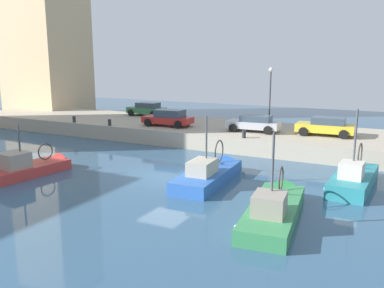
{
  "coord_description": "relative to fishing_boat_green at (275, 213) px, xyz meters",
  "views": [
    {
      "loc": [
        -18.69,
        -11.7,
        6.34
      ],
      "look_at": [
        3.72,
        0.21,
        1.2
      ],
      "focal_mm": 37.25,
      "sensor_mm": 36.0,
      "label": 1
    }
  ],
  "objects": [
    {
      "name": "water_surface",
      "position": [
        2.97,
        7.33,
        -0.11
      ],
      "size": [
        80.0,
        80.0,
        0.0
      ],
      "primitive_type": "plane",
      "color": "#335675",
      "rests_on": "ground"
    },
    {
      "name": "quay_wall",
      "position": [
        14.47,
        7.33,
        0.49
      ],
      "size": [
        9.0,
        56.0,
        1.2
      ],
      "primitive_type": "cube",
      "color": "#ADA08C",
      "rests_on": "ground"
    },
    {
      "name": "fishing_boat_green",
      "position": [
        0.0,
        0.0,
        0.0
      ],
      "size": [
        7.16,
        2.65,
        4.63
      ],
      "color": "#388951",
      "rests_on": "ground"
    },
    {
      "name": "fishing_boat_red",
      "position": [
        -0.21,
        14.47,
        0.03
      ],
      "size": [
        5.84,
        2.62,
        3.91
      ],
      "color": "#BC3833",
      "rests_on": "ground"
    },
    {
      "name": "fishing_boat_blue",
      "position": [
        3.46,
        4.65,
        0.01
      ],
      "size": [
        6.87,
        2.35,
        4.53
      ],
      "color": "#2D60B7",
      "rests_on": "ground"
    },
    {
      "name": "fishing_boat_teal",
      "position": [
        6.1,
        -2.48,
        0.0
      ],
      "size": [
        6.38,
        2.23,
        4.95
      ],
      "color": "teal",
      "rests_on": "ground"
    },
    {
      "name": "parked_car_green",
      "position": [
        17.17,
        18.22,
        1.78
      ],
      "size": [
        1.86,
        3.86,
        1.33
      ],
      "color": "#387547",
      "rests_on": "quay_wall"
    },
    {
      "name": "parked_car_yellow",
      "position": [
        13.99,
        0.42,
        1.79
      ],
      "size": [
        2.09,
        4.09,
        1.35
      ],
      "color": "gold",
      "rests_on": "quay_wall"
    },
    {
      "name": "parked_car_red",
      "position": [
        12.45,
        12.83,
        1.8
      ],
      "size": [
        2.13,
        4.23,
        1.39
      ],
      "color": "red",
      "rests_on": "quay_wall"
    },
    {
      "name": "parked_car_silver",
      "position": [
        13.2,
        5.6,
        1.75
      ],
      "size": [
        2.22,
        4.08,
        1.26
      ],
      "color": "#B7B7BC",
      "rests_on": "quay_wall"
    },
    {
      "name": "mooring_bollard_south",
      "position": [
        10.32,
        5.33,
        1.37
      ],
      "size": [
        0.28,
        0.28,
        0.55
      ],
      "primitive_type": "cylinder",
      "color": "#2D2D33",
      "rests_on": "quay_wall"
    },
    {
      "name": "mooring_bollard_mid",
      "position": [
        10.32,
        17.33,
        1.37
      ],
      "size": [
        0.28,
        0.28,
        0.55
      ],
      "primitive_type": "cylinder",
      "color": "#2D2D33",
      "rests_on": "quay_wall"
    },
    {
      "name": "mooring_bollard_north",
      "position": [
        10.32,
        21.33,
        1.37
      ],
      "size": [
        0.28,
        0.28,
        0.55
      ],
      "primitive_type": "cylinder",
      "color": "#2D2D33",
      "rests_on": "quay_wall"
    },
    {
      "name": "quay_streetlamp",
      "position": [
        15.97,
        5.27,
        4.35
      ],
      "size": [
        0.36,
        0.36,
        4.83
      ],
      "color": "#38383D",
      "rests_on": "quay_wall"
    },
    {
      "name": "waterfront_building_central",
      "position": [
        18.99,
        33.74,
        11.22
      ],
      "size": [
        7.31,
        8.67,
        22.62
      ],
      "color": "#D1B284",
      "rests_on": "ground"
    }
  ]
}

